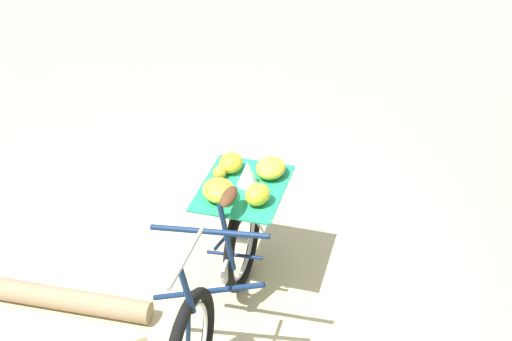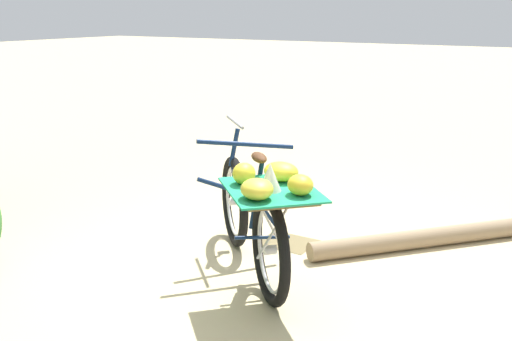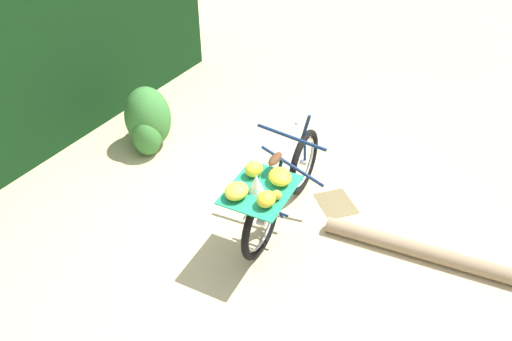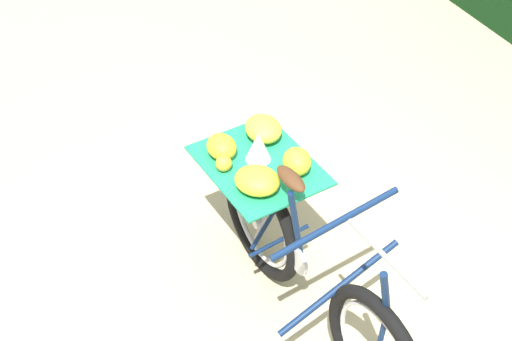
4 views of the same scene
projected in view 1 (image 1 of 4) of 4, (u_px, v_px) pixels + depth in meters
The scene contains 3 objects.
ground_plane at pixel (257, 323), 4.88m from camera, with size 60.00×60.00×0.00m, color #C6B284.
bicycle at pixel (225, 260), 4.65m from camera, with size 1.49×1.45×1.03m.
fallen_log at pixel (7, 290), 5.04m from camera, with size 0.15×0.15×2.05m, color #937A5B.
Camera 1 is at (-3.12, 1.68, 3.50)m, focal length 52.18 mm.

